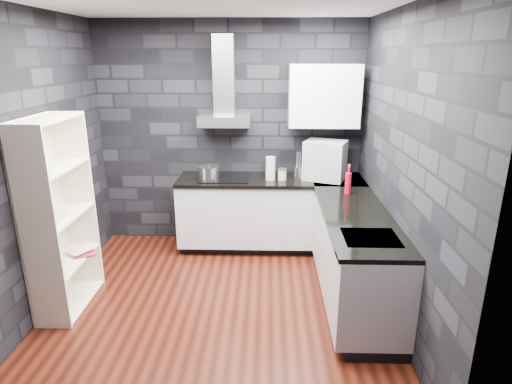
{
  "coord_description": "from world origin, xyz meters",
  "views": [
    {
      "loc": [
        0.47,
        -3.58,
        2.31
      ],
      "look_at": [
        0.35,
        0.45,
        1.0
      ],
      "focal_mm": 30.0,
      "sensor_mm": 36.0,
      "label": 1
    }
  ],
  "objects_px": {
    "storage_jar": "(282,175)",
    "red_bottle": "(348,183)",
    "pot": "(209,173)",
    "utensil_crock": "(298,173)",
    "appliance_garage": "(325,160)",
    "fruit_bowl": "(51,219)",
    "bookshelf": "(59,217)",
    "glass_vase": "(270,168)"
  },
  "relations": [
    {
      "from": "appliance_garage",
      "to": "red_bottle",
      "type": "bearing_deg",
      "value": -50.96
    },
    {
      "from": "utensil_crock",
      "to": "appliance_garage",
      "type": "xyz_separation_m",
      "value": [
        0.31,
        -0.02,
        0.16
      ]
    },
    {
      "from": "pot",
      "to": "red_bottle",
      "type": "height_order",
      "value": "red_bottle"
    },
    {
      "from": "utensil_crock",
      "to": "pot",
      "type": "bearing_deg",
      "value": -173.5
    },
    {
      "from": "pot",
      "to": "red_bottle",
      "type": "relative_size",
      "value": 1.08
    },
    {
      "from": "bookshelf",
      "to": "utensil_crock",
      "type": "bearing_deg",
      "value": 46.26
    },
    {
      "from": "pot",
      "to": "fruit_bowl",
      "type": "height_order",
      "value": "pot"
    },
    {
      "from": "glass_vase",
      "to": "utensil_crock",
      "type": "height_order",
      "value": "glass_vase"
    },
    {
      "from": "red_bottle",
      "to": "bookshelf",
      "type": "height_order",
      "value": "bookshelf"
    },
    {
      "from": "pot",
      "to": "fruit_bowl",
      "type": "bearing_deg",
      "value": -131.43
    },
    {
      "from": "storage_jar",
      "to": "fruit_bowl",
      "type": "relative_size",
      "value": 0.54
    },
    {
      "from": "storage_jar",
      "to": "fruit_bowl",
      "type": "distance_m",
      "value": 2.49
    },
    {
      "from": "glass_vase",
      "to": "bookshelf",
      "type": "relative_size",
      "value": 0.15
    },
    {
      "from": "bookshelf",
      "to": "appliance_garage",
      "type": "bearing_deg",
      "value": 42.7
    },
    {
      "from": "pot",
      "to": "storage_jar",
      "type": "distance_m",
      "value": 0.85
    },
    {
      "from": "glass_vase",
      "to": "utensil_crock",
      "type": "distance_m",
      "value": 0.34
    },
    {
      "from": "red_bottle",
      "to": "bookshelf",
      "type": "bearing_deg",
      "value": -164.37
    },
    {
      "from": "pot",
      "to": "bookshelf",
      "type": "xyz_separation_m",
      "value": [
        -1.2,
        -1.21,
        -0.08
      ]
    },
    {
      "from": "storage_jar",
      "to": "utensil_crock",
      "type": "xyz_separation_m",
      "value": [
        0.19,
        0.08,
        0.01
      ]
    },
    {
      "from": "utensil_crock",
      "to": "bookshelf",
      "type": "xyz_separation_m",
      "value": [
        -2.24,
        -1.33,
        -0.07
      ]
    },
    {
      "from": "fruit_bowl",
      "to": "utensil_crock",
      "type": "bearing_deg",
      "value": 33.42
    },
    {
      "from": "utensil_crock",
      "to": "appliance_garage",
      "type": "distance_m",
      "value": 0.35
    },
    {
      "from": "storage_jar",
      "to": "red_bottle",
      "type": "xyz_separation_m",
      "value": [
        0.68,
        -0.49,
        0.05
      ]
    },
    {
      "from": "glass_vase",
      "to": "fruit_bowl",
      "type": "height_order",
      "value": "glass_vase"
    },
    {
      "from": "utensil_crock",
      "to": "fruit_bowl",
      "type": "bearing_deg",
      "value": -146.58
    },
    {
      "from": "glass_vase",
      "to": "red_bottle",
      "type": "height_order",
      "value": "glass_vase"
    },
    {
      "from": "appliance_garage",
      "to": "pot",
      "type": "bearing_deg",
      "value": -154.92
    },
    {
      "from": "glass_vase",
      "to": "storage_jar",
      "type": "bearing_deg",
      "value": -0.56
    },
    {
      "from": "utensil_crock",
      "to": "appliance_garage",
      "type": "height_order",
      "value": "appliance_garage"
    },
    {
      "from": "glass_vase",
      "to": "appliance_garage",
      "type": "height_order",
      "value": "appliance_garage"
    },
    {
      "from": "storage_jar",
      "to": "red_bottle",
      "type": "height_order",
      "value": "red_bottle"
    },
    {
      "from": "glass_vase",
      "to": "bookshelf",
      "type": "height_order",
      "value": "bookshelf"
    },
    {
      "from": "pot",
      "to": "utensil_crock",
      "type": "bearing_deg",
      "value": 6.5
    },
    {
      "from": "pot",
      "to": "utensil_crock",
      "type": "xyz_separation_m",
      "value": [
        1.04,
        0.12,
        -0.02
      ]
    },
    {
      "from": "storage_jar",
      "to": "red_bottle",
      "type": "bearing_deg",
      "value": -36.02
    },
    {
      "from": "glass_vase",
      "to": "storage_jar",
      "type": "relative_size",
      "value": 2.29
    },
    {
      "from": "red_bottle",
      "to": "pot",
      "type": "bearing_deg",
      "value": 163.6
    },
    {
      "from": "glass_vase",
      "to": "fruit_bowl",
      "type": "distance_m",
      "value": 2.38
    },
    {
      "from": "pot",
      "to": "storage_jar",
      "type": "xyz_separation_m",
      "value": [
        0.85,
        0.04,
        -0.02
      ]
    },
    {
      "from": "storage_jar",
      "to": "fruit_bowl",
      "type": "xyz_separation_m",
      "value": [
        -2.05,
        -1.4,
        -0.02
      ]
    },
    {
      "from": "storage_jar",
      "to": "appliance_garage",
      "type": "height_order",
      "value": "appliance_garage"
    },
    {
      "from": "storage_jar",
      "to": "utensil_crock",
      "type": "height_order",
      "value": "utensil_crock"
    }
  ]
}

